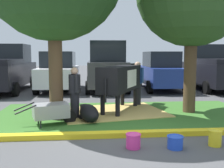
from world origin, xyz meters
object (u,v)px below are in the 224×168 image
Objects in this scene: person_handler at (137,82)px; hatchback_white at (59,72)px; bucket_pink at (133,141)px; pickup_truck_maroon at (5,69)px; wheelbarrow at (52,111)px; bucket_blue at (175,142)px; cow_holstein at (121,78)px; suv_dark_grey at (106,66)px; calf_lying at (89,113)px; person_visitor_near at (75,92)px; sedan_blue at (161,71)px; bucket_yellow at (215,138)px; pickup_truck_black at (211,69)px.

person_handler is 0.36× the size of hatchback_white.
person_handler is 4.59m from bucket_pink.
wheelbarrow is at bearing -65.39° from pickup_truck_maroon.
pickup_truck_maroon is (-5.90, 9.05, 0.98)m from bucket_blue.
bucket_pink is at bearing 172.76° from bucket_blue.
cow_holstein is 5.21m from suv_dark_grey.
calf_lying is 6.70m from suv_dark_grey.
calf_lying is 0.88× the size of person_visitor_near.
wheelbarrow is (-0.97, -0.33, 0.15)m from calf_lying.
sedan_blue reaches higher than person_visitor_near.
person_handler is 4.60m from bucket_blue.
hatchback_white is 2.49m from suv_dark_grey.
cow_holstein is 1.93m from calf_lying.
person_visitor_near is 4.00m from bucket_yellow.
suv_dark_grey reaches higher than cow_holstein.
bucket_pink is at bearing -63.72° from person_visitor_near.
cow_holstein is 4.01m from bucket_yellow.
hatchback_white is at bearing 99.85° from person_visitor_near.
pickup_truck_black reaches higher than bucket_pink.
person_visitor_near is 0.32× the size of suv_dark_grey.
person_visitor_near is at bearing 49.18° from wheelbarrow.
sedan_blue is at bearing 54.70° from wheelbarrow.
cow_holstein is 8.80× the size of bucket_yellow.
pickup_truck_black reaches higher than sedan_blue.
pickup_truck_maroon reaches higher than hatchback_white.
bucket_blue is at bearing -103.78° from sedan_blue.
sedan_blue is (3.88, 6.52, 0.75)m from calf_lying.
hatchback_white is 8.14m from pickup_truck_black.
hatchback_white is (-1.10, 6.32, 0.18)m from person_visitor_near.
pickup_truck_black is at bearing 56.58° from bucket_pink.
cow_holstein is 5.90m from hatchback_white.
calf_lying is at bearing -129.40° from person_handler.
wheelbarrow is at bearing -130.82° from person_visitor_near.
bucket_pink is (1.85, -1.91, -0.23)m from wheelbarrow.
person_handler reaches higher than bucket_blue.
person_handler is 6.49m from pickup_truck_black.
calf_lying is 7.96m from pickup_truck_maroon.
bucket_pink is (-0.22, -3.59, -0.93)m from cow_holstein.
pickup_truck_black is at bearing 44.35° from calf_lying.
bucket_yellow is 0.06× the size of pickup_truck_maroon.
calf_lying is 0.24× the size of pickup_truck_black.
pickup_truck_maroon is at bearing 114.61° from wheelbarrow.
suv_dark_grey is (-0.73, 8.90, 1.13)m from bucket_blue.
bucket_yellow is at bearing -114.93° from pickup_truck_black.
suv_dark_grey is at bearing 91.32° from cow_holstein.
suv_dark_grey is at bearing 77.53° from person_visitor_near.
hatchback_white is (-2.59, 5.30, -0.10)m from cow_holstein.
hatchback_white is 1.00× the size of sedan_blue.
bucket_blue is (1.71, -2.35, -0.10)m from calf_lying.
person_handler is (1.80, 2.19, 0.63)m from calf_lying.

